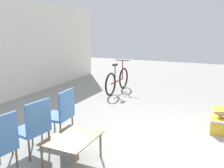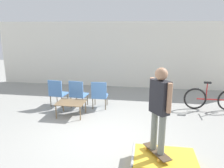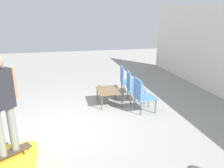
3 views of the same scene
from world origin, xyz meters
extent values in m
plane|color=gray|center=(0.00, 0.00, 0.00)|extent=(24.00, 24.00, 0.00)
cylinder|color=gold|center=(1.37, -0.78, 0.34)|extent=(0.05, 0.06, 0.05)
cube|color=brown|center=(-1.19, 1.28, 0.45)|extent=(0.87, 0.70, 0.02)
cylinder|color=brown|center=(-1.58, 0.98, 0.22)|extent=(0.04, 0.04, 0.44)
cylinder|color=brown|center=(-0.81, 0.98, 0.22)|extent=(0.04, 0.04, 0.44)
cylinder|color=brown|center=(-1.58, 1.58, 0.22)|extent=(0.04, 0.04, 0.44)
cylinder|color=brown|center=(-0.81, 1.58, 0.22)|extent=(0.04, 0.04, 0.44)
cylinder|color=brown|center=(-1.76, 1.91, 0.20)|extent=(0.03, 0.03, 0.39)
cube|color=#4C7AB7|center=(-1.98, 1.91, 0.71)|extent=(0.52, 0.10, 0.53)
cylinder|color=brown|center=(-0.95, 2.34, 0.20)|extent=(0.03, 0.03, 0.39)
cylinder|color=brown|center=(-1.38, 2.40, 0.20)|extent=(0.03, 0.03, 0.39)
cylinder|color=brown|center=(-1.00, 1.91, 0.20)|extent=(0.03, 0.03, 0.39)
cylinder|color=brown|center=(-1.44, 1.96, 0.20)|extent=(0.03, 0.03, 0.39)
cube|color=#4C7AB7|center=(-1.19, 2.15, 0.42)|extent=(0.58, 0.58, 0.05)
cube|color=#4C7AB7|center=(-1.22, 1.91, 0.71)|extent=(0.52, 0.10, 0.53)
cylinder|color=brown|center=(-0.23, 2.38, 0.20)|extent=(0.03, 0.03, 0.39)
cylinder|color=brown|center=(-0.67, 2.36, 0.20)|extent=(0.03, 0.03, 0.39)
cylinder|color=brown|center=(-0.20, 1.94, 0.20)|extent=(0.03, 0.03, 0.39)
cylinder|color=brown|center=(-0.64, 1.92, 0.20)|extent=(0.03, 0.03, 0.39)
cube|color=#4C7AB7|center=(-0.44, 2.15, 0.42)|extent=(0.55, 0.55, 0.05)
cube|color=#4C7AB7|center=(-0.42, 1.91, 0.71)|extent=(0.52, 0.07, 0.53)
torus|color=black|center=(3.92, 2.49, 0.38)|extent=(0.75, 0.06, 0.75)
torus|color=black|center=(2.82, 2.49, 0.38)|extent=(0.75, 0.06, 0.75)
cylinder|color=#AD2323|center=(3.37, 2.49, 0.38)|extent=(0.99, 0.05, 0.04)
cylinder|color=#AD2323|center=(3.18, 2.49, 0.65)|extent=(0.04, 0.04, 0.56)
cube|color=black|center=(3.18, 2.49, 0.96)|extent=(0.22, 0.10, 0.06)
cylinder|color=#AD2323|center=(3.81, 2.49, 0.71)|extent=(0.04, 0.04, 0.66)
cylinder|color=black|center=(3.81, 2.49, 1.04)|extent=(0.03, 0.52, 0.03)
camera|label=1|loc=(-4.25, -0.82, 2.14)|focal=40.00mm
camera|label=2|loc=(1.11, -4.98, 2.77)|focal=35.00mm
camera|label=3|loc=(4.91, -0.07, 2.60)|focal=35.00mm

